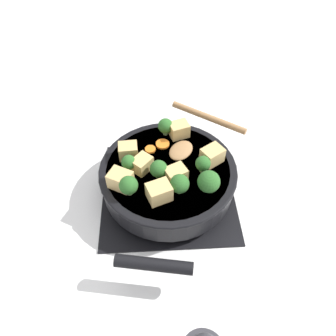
% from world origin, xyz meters
% --- Properties ---
extents(ground_plane, '(2.40, 2.40, 0.00)m').
position_xyz_m(ground_plane, '(0.00, 0.00, 0.00)').
color(ground_plane, white).
extents(front_burner_grate, '(0.31, 0.31, 0.03)m').
position_xyz_m(front_burner_grate, '(0.00, 0.00, 0.01)').
color(front_burner_grate, black).
rests_on(front_burner_grate, ground_plane).
extents(skillet_pan, '(0.40, 0.31, 0.06)m').
position_xyz_m(skillet_pan, '(0.00, -0.00, 0.06)').
color(skillet_pan, black).
rests_on(skillet_pan, front_burner_grate).
extents(wooden_spoon, '(0.22, 0.21, 0.02)m').
position_xyz_m(wooden_spoon, '(-0.10, 0.07, 0.09)').
color(wooden_spoon, '#A87A4C').
rests_on(wooden_spoon, skillet_pan).
extents(tofu_cube_center_large, '(0.05, 0.05, 0.03)m').
position_xyz_m(tofu_cube_center_large, '(-0.00, -0.06, 0.10)').
color(tofu_cube_center_large, '#DBB770').
rests_on(tofu_cube_center_large, skillet_pan).
extents(tofu_cube_near_handle, '(0.05, 0.05, 0.03)m').
position_xyz_m(tofu_cube_near_handle, '(0.03, 0.01, 0.10)').
color(tofu_cube_near_handle, '#DBB770').
rests_on(tofu_cube_near_handle, skillet_pan).
extents(tofu_cube_east_chunk, '(0.05, 0.05, 0.04)m').
position_xyz_m(tofu_cube_east_chunk, '(-0.10, 0.03, 0.10)').
color(tofu_cube_east_chunk, '#DBB770').
rests_on(tofu_cube_east_chunk, skillet_pan).
extents(tofu_cube_west_chunk, '(0.06, 0.06, 0.04)m').
position_xyz_m(tofu_cube_west_chunk, '(-0.02, 0.10, 0.10)').
color(tofu_cube_west_chunk, '#DBB770').
rests_on(tofu_cube_west_chunk, skillet_pan).
extents(tofu_cube_back_piece, '(0.05, 0.06, 0.04)m').
position_xyz_m(tofu_cube_back_piece, '(0.04, -0.10, 0.10)').
color(tofu_cube_back_piece, '#DBB770').
rests_on(tofu_cube_back_piece, skillet_pan).
extents(tofu_cube_front_piece, '(0.05, 0.06, 0.04)m').
position_xyz_m(tofu_cube_front_piece, '(0.08, -0.02, 0.10)').
color(tofu_cube_front_piece, '#DBB770').
rests_on(tofu_cube_front_piece, skillet_pan).
extents(tofu_cube_mid_small, '(0.04, 0.04, 0.03)m').
position_xyz_m(tofu_cube_mid_small, '(-0.04, -0.09, 0.10)').
color(tofu_cube_mid_small, '#DBB770').
rests_on(tofu_cube_mid_small, skillet_pan).
extents(broccoli_floret_near_spoon, '(0.04, 0.04, 0.05)m').
position_xyz_m(broccoli_floret_near_spoon, '(0.07, 0.02, 0.11)').
color(broccoli_floret_near_spoon, '#709956').
rests_on(broccoli_floret_near_spoon, skillet_pan).
extents(broccoli_floret_center_top, '(0.04, 0.04, 0.05)m').
position_xyz_m(broccoli_floret_center_top, '(0.06, -0.08, 0.11)').
color(broccoli_floret_center_top, '#709956').
rests_on(broccoli_floret_center_top, skillet_pan).
extents(broccoli_floret_east_rim, '(0.04, 0.04, 0.05)m').
position_xyz_m(broccoli_floret_east_rim, '(0.02, -0.02, 0.11)').
color(broccoli_floret_east_rim, '#709956').
rests_on(broccoli_floret_east_rim, skillet_pan).
extents(broccoli_floret_west_rim, '(0.03, 0.03, 0.04)m').
position_xyz_m(broccoli_floret_west_rim, '(0.01, 0.07, 0.11)').
color(broccoli_floret_west_rim, '#709956').
rests_on(broccoli_floret_west_rim, skillet_pan).
extents(broccoli_floret_north_edge, '(0.03, 0.03, 0.04)m').
position_xyz_m(broccoli_floret_north_edge, '(-0.00, -0.08, 0.11)').
color(broccoli_floret_north_edge, '#709956').
rests_on(broccoli_floret_north_edge, skillet_pan).
extents(broccoli_floret_south_cluster, '(0.05, 0.05, 0.05)m').
position_xyz_m(broccoli_floret_south_cluster, '(0.07, 0.08, 0.12)').
color(broccoli_floret_south_cluster, '#709956').
rests_on(broccoli_floret_south_cluster, skillet_pan).
extents(broccoli_floret_mid_floret, '(0.04, 0.04, 0.04)m').
position_xyz_m(broccoli_floret_mid_floret, '(-0.11, -0.00, 0.11)').
color(broccoli_floret_mid_floret, '#709956').
rests_on(broccoli_floret_mid_floret, skillet_pan).
extents(carrot_slice_orange_thin, '(0.02, 0.02, 0.01)m').
position_xyz_m(carrot_slice_orange_thin, '(-0.06, -0.04, 0.09)').
color(carrot_slice_orange_thin, orange).
rests_on(carrot_slice_orange_thin, skillet_pan).
extents(carrot_slice_near_center, '(0.03, 0.03, 0.01)m').
position_xyz_m(carrot_slice_near_center, '(-0.07, -0.01, 0.09)').
color(carrot_slice_near_center, orange).
rests_on(carrot_slice_near_center, skillet_pan).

